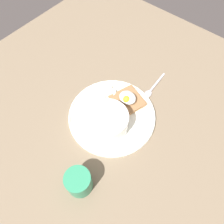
{
  "coord_description": "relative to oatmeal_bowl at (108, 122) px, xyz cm",
  "views": [
    {
      "loc": [
        22.99,
        -27.85,
        66.01
      ],
      "look_at": [
        0.0,
        0.0,
        5.0
      ],
      "focal_mm": 35.0,
      "sensor_mm": 36.0,
      "label": 1
    }
  ],
  "objects": [
    {
      "name": "banana_slice_left",
      "position": [
        -9.77,
        11.16,
        -2.86
      ],
      "size": [
        3.97,
        4.02,
        1.43
      ],
      "color": "#F5E4BF",
      "rests_on": "plate"
    },
    {
      "name": "ground_plane",
      "position": [
        -1.82,
        4.16,
        -5.53
      ],
      "size": [
        120.0,
        120.0,
        2.0
      ],
      "primitive_type": "cube",
      "color": "#71614C",
      "rests_on": "ground"
    },
    {
      "name": "spoon",
      "position": [
        2.13,
        22.43,
        -4.13
      ],
      "size": [
        2.57,
        13.34,
        0.8
      ],
      "color": "silver",
      "rests_on": "ground_plane"
    },
    {
      "name": "plate",
      "position": [
        -1.82,
        4.16,
        -3.74
      ],
      "size": [
        29.0,
        29.0,
        1.6
      ],
      "color": "white",
      "rests_on": "ground_plane"
    },
    {
      "name": "toast_slice",
      "position": [
        -1.04,
        11.41,
        -2.68
      ],
      "size": [
        12.22,
        12.22,
        1.53
      ],
      "color": "olive",
      "rests_on": "plate"
    },
    {
      "name": "banana_slice_back",
      "position": [
        -7.31,
        10.52,
        -2.73
      ],
      "size": [
        4.71,
        4.75,
        1.82
      ],
      "color": "#F8EFC0",
      "rests_on": "plate"
    },
    {
      "name": "poached_egg",
      "position": [
        -0.99,
        11.25,
        -0.55
      ],
      "size": [
        5.87,
        5.03,
        3.33
      ],
      "color": "white",
      "rests_on": "toast_slice"
    },
    {
      "name": "banana_slice_front",
      "position": [
        -8.9,
        6.62,
        -3.01
      ],
      "size": [
        4.53,
        4.51,
        1.25
      ],
      "color": "beige",
      "rests_on": "plate"
    },
    {
      "name": "oatmeal_bowl",
      "position": [
        0.0,
        0.0,
        0.0
      ],
      "size": [
        12.84,
        12.84,
        7.11
      ],
      "color": "white",
      "rests_on": "plate"
    },
    {
      "name": "banana_slice_right",
      "position": [
        -7.97,
        3.74,
        -3.03
      ],
      "size": [
        3.45,
        3.45,
        1.07
      ],
      "color": "#F1E9B7",
      "rests_on": "plate"
    },
    {
      "name": "coffee_mug",
      "position": [
        5.57,
        -18.83,
        -0.58
      ],
      "size": [
        7.14,
        7.14,
        7.7
      ],
      "color": "#2A825A",
      "rests_on": "ground_plane"
    }
  ]
}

